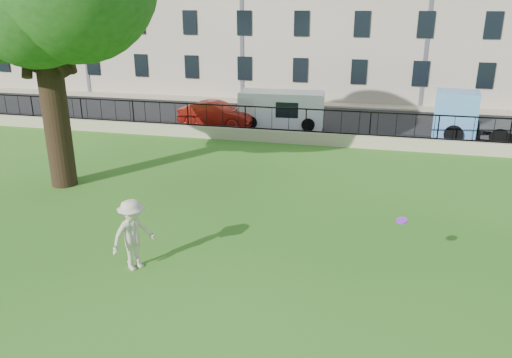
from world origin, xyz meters
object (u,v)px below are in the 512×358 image
(frisbee, at_px, (402,221))
(blue_truck, at_px, (496,118))
(man, at_px, (133,235))
(red_sedan, at_px, (216,114))
(white_van, at_px, (282,109))

(frisbee, distance_m, blue_truck, 15.02)
(man, relative_size, blue_truck, 0.33)
(red_sedan, bearing_deg, white_van, -68.92)
(white_van, height_order, blue_truck, blue_truck)
(frisbee, bearing_deg, man, -168.82)
(man, bearing_deg, white_van, 29.27)
(red_sedan, xyz_separation_m, blue_truck, (14.14, 0.10, 0.50))
(man, distance_m, red_sedan, 15.63)
(man, height_order, red_sedan, man)
(frisbee, xyz_separation_m, white_van, (-5.82, 15.03, -0.50))
(man, bearing_deg, red_sedan, 41.85)
(man, distance_m, frisbee, 6.65)
(frisbee, height_order, blue_truck, blue_truck)
(red_sedan, distance_m, white_van, 3.58)
(frisbee, bearing_deg, white_van, 111.17)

